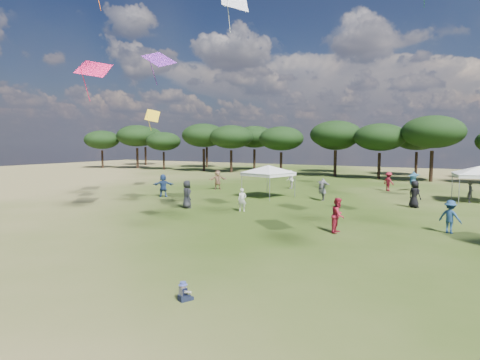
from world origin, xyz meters
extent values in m
plane|color=#324715|center=(0.00, 0.00, 0.00)|extent=(140.00, 140.00, 0.00)
cylinder|color=black|center=(-49.10, 43.01, 1.55)|extent=(0.35, 0.35, 3.09)
ellipsoid|color=black|center=(-49.10, 43.01, 4.95)|extent=(6.01, 6.01, 3.24)
cylinder|color=black|center=(-42.82, 45.10, 1.76)|extent=(0.40, 0.40, 3.51)
ellipsoid|color=black|center=(-42.82, 45.10, 5.62)|extent=(6.82, 6.82, 3.68)
cylinder|color=black|center=(-36.96, 45.10, 1.46)|extent=(0.33, 0.33, 2.92)
ellipsoid|color=black|center=(-36.96, 45.10, 4.67)|extent=(5.67, 5.67, 3.06)
cylinder|color=black|center=(-29.06, 45.29, 1.75)|extent=(0.40, 0.40, 3.49)
ellipsoid|color=black|center=(-29.06, 45.29, 5.59)|extent=(6.79, 6.79, 3.66)
cylinder|color=black|center=(-23.92, 45.02, 1.66)|extent=(0.38, 0.38, 3.32)
ellipsoid|color=black|center=(-23.92, 45.02, 5.31)|extent=(6.44, 6.44, 3.47)
cylinder|color=black|center=(-15.51, 44.30, 1.57)|extent=(0.36, 0.36, 3.14)
ellipsoid|color=black|center=(-15.51, 44.30, 5.03)|extent=(6.11, 6.11, 3.29)
cylinder|color=black|center=(-8.39, 45.81, 1.73)|extent=(0.40, 0.40, 3.46)
ellipsoid|color=black|center=(-8.39, 45.81, 5.54)|extent=(6.73, 6.73, 3.63)
cylinder|color=black|center=(-2.58, 44.63, 1.61)|extent=(0.37, 0.37, 3.21)
ellipsoid|color=black|center=(-2.58, 44.63, 5.14)|extent=(6.24, 6.24, 3.36)
cylinder|color=black|center=(3.26, 44.18, 1.78)|extent=(0.41, 0.41, 3.56)
ellipsoid|color=black|center=(3.26, 44.18, 5.69)|extent=(6.91, 6.91, 3.73)
cylinder|color=black|center=(-48.93, 53.79, 1.78)|extent=(0.41, 0.41, 3.56)
ellipsoid|color=black|center=(-48.93, 53.79, 5.70)|extent=(6.92, 6.92, 3.73)
cylinder|color=black|center=(-34.09, 53.56, 1.81)|extent=(0.41, 0.41, 3.62)
ellipsoid|color=black|center=(-34.09, 53.56, 5.80)|extent=(7.03, 7.03, 3.79)
cylinder|color=black|center=(-23.40, 51.57, 1.68)|extent=(0.39, 0.39, 3.37)
ellipsoid|color=black|center=(-23.40, 51.57, 5.39)|extent=(6.54, 6.54, 3.53)
cylinder|color=black|center=(-10.52, 53.31, 1.56)|extent=(0.36, 0.36, 3.11)
ellipsoid|color=black|center=(-10.52, 53.31, 4.98)|extent=(6.05, 6.05, 3.26)
cylinder|color=black|center=(0.83, 52.52, 1.60)|extent=(0.37, 0.37, 3.20)
ellipsoid|color=black|center=(0.83, 52.52, 5.12)|extent=(6.21, 6.21, 3.35)
cylinder|color=gray|center=(-9.37, 22.14, 0.98)|extent=(0.06, 0.06, 1.97)
cylinder|color=gray|center=(-6.42, 21.24, 0.98)|extent=(0.06, 0.06, 1.97)
cylinder|color=gray|center=(-8.47, 25.10, 0.98)|extent=(0.06, 0.06, 1.97)
cylinder|color=gray|center=(-5.52, 24.20, 0.98)|extent=(0.06, 0.06, 1.97)
cube|color=silver|center=(-7.44, 23.17, 1.92)|extent=(4.05, 4.05, 0.25)
pyramid|color=silver|center=(-7.44, 23.17, 2.64)|extent=(6.33, 6.33, 0.60)
cylinder|color=gray|center=(6.32, 26.68, 1.03)|extent=(0.06, 0.06, 2.07)
cylinder|color=gray|center=(5.79, 29.77, 1.03)|extent=(0.06, 0.06, 2.07)
cube|color=silver|center=(7.60, 28.49, 2.02)|extent=(3.80, 3.80, 0.25)
pyramid|color=silver|center=(7.60, 28.49, 2.74)|extent=(6.60, 6.60, 0.60)
cube|color=black|center=(-0.23, 2.28, 0.09)|extent=(0.31, 0.31, 0.18)
cube|color=black|center=(-0.23, 2.47, 0.05)|extent=(0.17, 0.23, 0.10)
cube|color=black|center=(-0.08, 2.40, 0.05)|extent=(0.17, 0.23, 0.10)
cube|color=white|center=(-0.23, 2.28, 0.29)|extent=(0.27, 0.24, 0.24)
cylinder|color=white|center=(-0.34, 2.40, 0.29)|extent=(0.16, 0.24, 0.14)
cylinder|color=white|center=(-0.07, 2.28, 0.29)|extent=(0.16, 0.24, 0.14)
sphere|color=#E0B293|center=(-0.23, 2.28, 0.45)|extent=(0.16, 0.16, 0.16)
cone|color=#515BBE|center=(-0.23, 2.28, 0.49)|extent=(0.27, 0.27, 0.03)
cylinder|color=#515BBE|center=(-0.23, 2.28, 0.53)|extent=(0.18, 0.18, 0.07)
imported|color=#2C2C31|center=(-9.96, 15.43, 0.96)|extent=(1.11, 1.05, 1.91)
imported|color=#996D53|center=(-14.05, 25.78, 0.93)|extent=(1.59, 1.62, 1.86)
imported|color=maroon|center=(1.20, 13.04, 0.88)|extent=(0.69, 0.87, 1.77)
imported|color=#302F34|center=(7.05, 27.79, 0.80)|extent=(0.46, 0.63, 1.61)
imported|color=silver|center=(-8.20, 29.73, 0.90)|extent=(0.92, 1.04, 1.80)
imported|color=black|center=(3.66, 23.29, 0.94)|extent=(1.10, 1.02, 1.89)
imported|color=navy|center=(2.45, 33.86, 0.92)|extent=(1.39, 2.33, 1.84)
imported|color=beige|center=(-6.01, 16.16, 0.76)|extent=(0.66, 0.58, 1.52)
imported|color=navy|center=(-15.13, 19.08, 0.95)|extent=(1.80, 1.39, 1.90)
imported|color=navy|center=(6.09, 15.67, 0.83)|extent=(1.21, 0.93, 1.66)
imported|color=#56555A|center=(-2.95, 23.47, 0.87)|extent=(1.82, 2.02, 1.75)
imported|color=maroon|center=(0.50, 32.48, 0.89)|extent=(1.31, 1.23, 1.78)
plane|color=#6C2596|center=(-10.67, 13.63, 9.77)|extent=(2.17, 1.91, 1.47)
plane|color=#F61C57|center=(-12.64, 10.16, 8.81)|extent=(2.67, 2.82, 1.39)
plane|color=silver|center=(-5.42, 14.14, 12.64)|extent=(2.35, 2.69, 1.72)
plane|color=gold|center=(-19.73, 23.14, 7.06)|extent=(1.75, 2.03, 1.43)
camera|label=1|loc=(6.60, -6.56, 4.52)|focal=30.00mm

